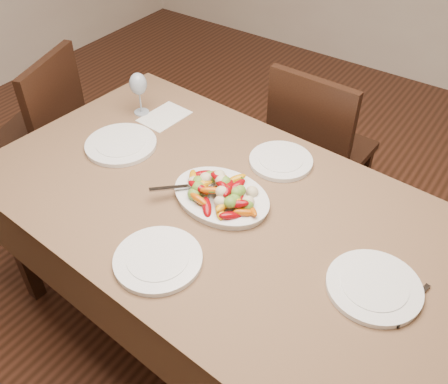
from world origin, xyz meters
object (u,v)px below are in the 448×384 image
serving_platter (221,198)px  plate_far (281,161)px  plate_right (374,287)px  plate_near (158,260)px  chair_left (33,141)px  plate_left (121,145)px  dining_table (224,274)px  chair_far (322,149)px  wine_glass (139,92)px

serving_platter → plate_far: size_ratio=1.45×
plate_right → plate_near: 0.66m
chair_left → plate_left: size_ratio=3.28×
dining_table → plate_right: 0.70m
dining_table → plate_far: bearing=82.9°
plate_left → plate_far: (0.59, 0.28, 0.00)m
chair_far → wine_glass: size_ratio=4.64×
serving_platter → plate_left: (-0.52, 0.03, -0.00)m
chair_left → serving_platter: (1.24, -0.07, 0.30)m
dining_table → serving_platter: serving_platter is taller
dining_table → plate_far: size_ratio=7.43×
serving_platter → wine_glass: wine_glass is taller
plate_near → serving_platter: bearing=90.7°
chair_left → plate_near: (1.24, -0.42, 0.29)m
serving_platter → dining_table: bearing=-34.4°
dining_table → plate_near: size_ratio=6.56×
plate_right → serving_platter: bearing=174.3°
serving_platter → wine_glass: (-0.63, 0.27, 0.09)m
chair_left → plate_left: chair_left is taller
serving_platter → chair_far: bearing=89.3°
plate_near → chair_far: bearing=89.7°
plate_near → chair_left: bearing=161.2°
plate_far → chair_far: bearing=95.5°
chair_far → plate_far: 0.62m
serving_platter → plate_far: bearing=78.5°
chair_left → wine_glass: wine_glass is taller
chair_left → plate_right: 1.86m
dining_table → plate_left: plate_left is taller
serving_platter → plate_near: bearing=-89.3°
plate_far → plate_near: bearing=-95.1°
plate_right → plate_far: bearing=145.2°
chair_left → wine_glass: (0.61, 0.20, 0.39)m
chair_left → plate_near: chair_left is taller
plate_far → plate_near: (-0.06, -0.66, 0.00)m
dining_table → plate_far: 0.51m
dining_table → wine_glass: wine_glass is taller
chair_far → plate_far: size_ratio=3.84×
plate_near → wine_glass: wine_glass is taller
chair_far → wine_glass: wine_glass is taller
plate_right → plate_near: same height
chair_left → serving_platter: chair_left is taller
chair_far → plate_left: (-0.54, -0.82, 0.29)m
chair_far → chair_left: same height
chair_far → plate_left: 1.03m
plate_near → wine_glass: (-0.63, 0.62, 0.09)m
dining_table → plate_near: 0.51m
plate_right → wine_glass: 1.28m
chair_far → plate_right: chair_far is taller
chair_left → serving_platter: size_ratio=2.65×
chair_far → plate_near: chair_far is taller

